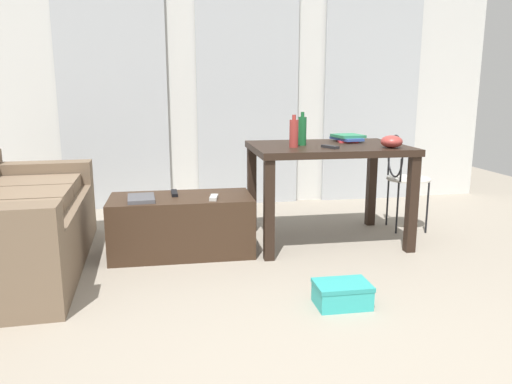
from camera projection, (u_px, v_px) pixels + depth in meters
ground_plane at (291, 265)px, 3.37m from camera, size 7.65×7.65×0.00m
wall_back at (247, 80)px, 5.03m from camera, size 5.19×0.10×2.55m
curtains at (248, 99)px, 4.99m from camera, size 3.69×0.03×2.16m
couch at (6, 226)px, 3.23m from camera, size 0.98×1.81×0.72m
coffee_table at (182, 225)px, 3.58m from camera, size 1.02×0.49×0.43m
craft_table at (327, 159)px, 3.79m from camera, size 1.17×0.85×0.77m
wire_chair at (402, 171)px, 4.14m from camera, size 0.36×0.38×0.81m
bottle_near at (302, 131)px, 3.72m from camera, size 0.06×0.06×0.25m
bottle_far at (294, 133)px, 3.59m from camera, size 0.07×0.07×0.24m
bowl at (392, 142)px, 3.57m from camera, size 0.16×0.16×0.09m
book_stack at (347, 138)px, 3.99m from camera, size 0.24×0.31×0.06m
tv_remote_on_table at (330, 147)px, 3.56m from camera, size 0.10×0.16×0.02m
tv_remote_primary at (214, 197)px, 3.45m from camera, size 0.08×0.15×0.02m
tv_remote_secondary at (174, 193)px, 3.60m from camera, size 0.05×0.18×0.02m
magazine at (141, 198)px, 3.42m from camera, size 0.20×0.28×0.03m
shoebox at (342, 294)px, 2.73m from camera, size 0.30×0.21×0.13m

